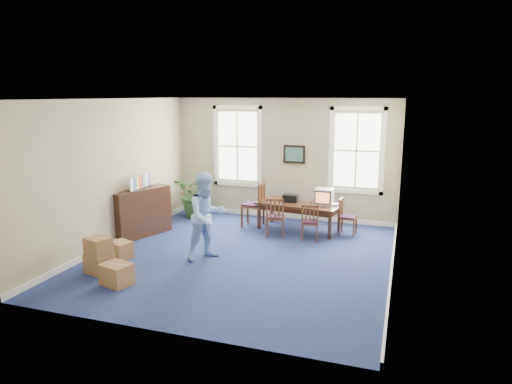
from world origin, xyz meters
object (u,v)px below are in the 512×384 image
(credenza, at_px, (141,212))
(chair_near_left, at_px, (275,217))
(man, at_px, (207,216))
(crt_tv, at_px, (324,196))
(potted_plant, at_px, (198,193))
(cardboard_boxes, at_px, (110,254))
(conference_table, at_px, (299,216))

(credenza, bearing_deg, chair_near_left, 36.49)
(chair_near_left, relative_size, man, 0.54)
(crt_tv, distance_m, potted_plant, 3.50)
(man, xyz_separation_m, potted_plant, (-1.57, 2.87, -0.22))
(crt_tv, xyz_separation_m, cardboard_boxes, (-3.35, -3.85, -0.52))
(conference_table, height_order, cardboard_boxes, cardboard_boxes)
(conference_table, distance_m, crt_tv, 0.81)
(crt_tv, relative_size, potted_plant, 0.34)
(chair_near_left, bearing_deg, cardboard_boxes, 39.04)
(crt_tv, bearing_deg, chair_near_left, -143.29)
(potted_plant, bearing_deg, chair_near_left, -22.57)
(cardboard_boxes, bearing_deg, man, 41.46)
(conference_table, height_order, crt_tv, crt_tv)
(conference_table, bearing_deg, man, -108.26)
(man, height_order, cardboard_boxes, man)
(conference_table, bearing_deg, chair_near_left, -111.80)
(crt_tv, bearing_deg, potted_plant, 175.93)
(conference_table, xyz_separation_m, credenza, (-3.43, -1.61, 0.24))
(crt_tv, bearing_deg, man, -125.87)
(chair_near_left, bearing_deg, credenza, 2.86)
(man, bearing_deg, cardboard_boxes, 167.26)
(conference_table, relative_size, cardboard_boxes, 1.60)
(credenza, bearing_deg, potted_plant, 93.95)
(credenza, distance_m, potted_plant, 2.02)
(man, bearing_deg, credenza, 102.12)
(credenza, relative_size, potted_plant, 1.11)
(man, relative_size, potted_plant, 1.33)
(man, height_order, potted_plant, man)
(conference_table, distance_m, cardboard_boxes, 4.69)
(crt_tv, xyz_separation_m, chair_near_left, (-1.01, -0.74, -0.40))
(conference_table, bearing_deg, credenza, -145.69)
(credenza, xyz_separation_m, potted_plant, (0.54, 1.95, 0.08))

